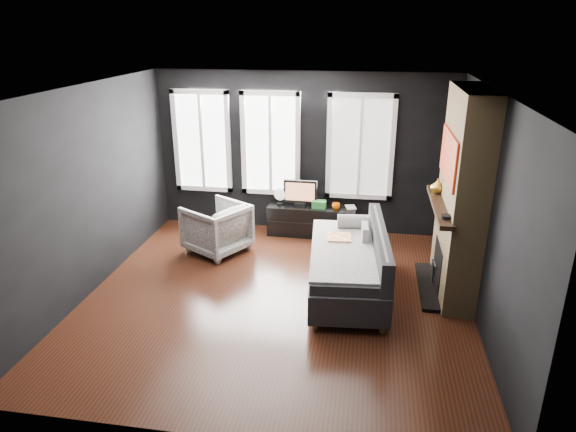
% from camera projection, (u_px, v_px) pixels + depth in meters
% --- Properties ---
extents(floor, '(5.00, 5.00, 0.00)m').
position_uv_depth(floor, '(277.00, 297.00, 6.80)').
color(floor, black).
rests_on(floor, ground).
extents(ceiling, '(5.00, 5.00, 0.00)m').
position_uv_depth(ceiling, '(275.00, 90.00, 5.85)').
color(ceiling, white).
rests_on(ceiling, ground).
extents(wall_back, '(5.00, 0.02, 2.70)m').
position_uv_depth(wall_back, '(303.00, 153.00, 8.63)').
color(wall_back, black).
rests_on(wall_back, ground).
extents(wall_left, '(0.02, 5.00, 2.70)m').
position_uv_depth(wall_left, '(88.00, 191.00, 6.70)').
color(wall_left, black).
rests_on(wall_left, ground).
extents(wall_right, '(0.02, 5.00, 2.70)m').
position_uv_depth(wall_right, '(488.00, 213.00, 5.95)').
color(wall_right, black).
rests_on(wall_right, ground).
extents(windows, '(4.00, 0.16, 1.76)m').
position_uv_depth(windows, '(276.00, 91.00, 8.30)').
color(windows, white).
rests_on(windows, wall_back).
extents(fireplace, '(0.70, 1.62, 2.70)m').
position_uv_depth(fireplace, '(462.00, 196.00, 6.53)').
color(fireplace, '#93724C').
rests_on(fireplace, floor).
extents(sofa, '(1.24, 2.22, 0.92)m').
position_uv_depth(sofa, '(347.00, 260.00, 6.81)').
color(sofa, '#242427').
rests_on(sofa, floor).
extents(stripe_pillow, '(0.10, 0.35, 0.34)m').
position_uv_depth(stripe_pillow, '(365.00, 237.00, 7.03)').
color(stripe_pillow, gray).
rests_on(stripe_pillow, sofa).
extents(armchair, '(1.10, 1.12, 0.86)m').
position_uv_depth(armchair, '(217.00, 226.00, 8.04)').
color(armchair, white).
rests_on(armchair, floor).
extents(media_console, '(1.49, 0.51, 0.51)m').
position_uv_depth(media_console, '(312.00, 220.00, 8.75)').
color(media_console, black).
rests_on(media_console, floor).
extents(monitor, '(0.57, 0.14, 0.51)m').
position_uv_depth(monitor, '(300.00, 191.00, 8.59)').
color(monitor, black).
rests_on(monitor, media_console).
extents(desk_fan, '(0.25, 0.25, 0.30)m').
position_uv_depth(desk_fan, '(280.00, 196.00, 8.69)').
color(desk_fan, gray).
rests_on(desk_fan, media_console).
extents(mug, '(0.15, 0.13, 0.13)m').
position_uv_depth(mug, '(336.00, 205.00, 8.50)').
color(mug, '#F96B02').
rests_on(mug, media_console).
extents(book, '(0.16, 0.05, 0.22)m').
position_uv_depth(book, '(346.00, 202.00, 8.54)').
color(book, '#9D977D').
rests_on(book, media_console).
extents(storage_box, '(0.24, 0.16, 0.13)m').
position_uv_depth(storage_box, '(319.00, 204.00, 8.56)').
color(storage_box, '#2F7833').
rests_on(storage_box, media_console).
extents(mantel_vase, '(0.25, 0.26, 0.19)m').
position_uv_depth(mantel_vase, '(438.00, 186.00, 7.00)').
color(mantel_vase, yellow).
rests_on(mantel_vase, fireplace).
extents(mantel_clock, '(0.16, 0.16, 0.04)m').
position_uv_depth(mantel_clock, '(446.00, 217.00, 6.10)').
color(mantel_clock, black).
rests_on(mantel_clock, fireplace).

